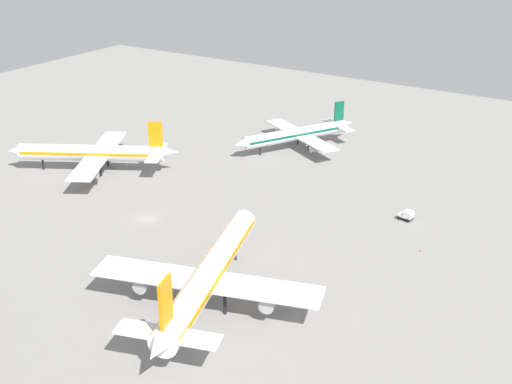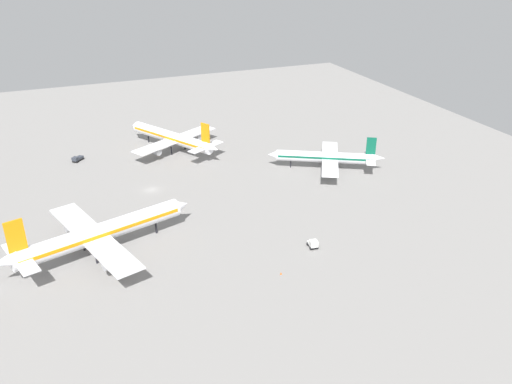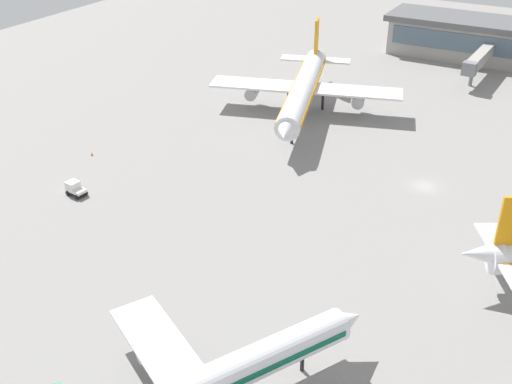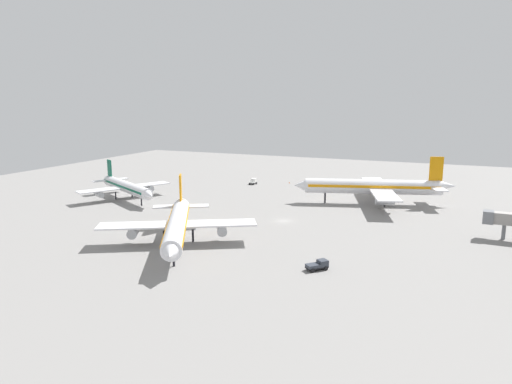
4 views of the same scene
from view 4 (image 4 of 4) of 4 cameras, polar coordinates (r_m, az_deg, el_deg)
ground at (r=130.92m, az=3.38°, el=-3.53°), size 288.00×288.00×0.00m
airplane_at_gate at (r=155.39m, az=14.23°, el=0.63°), size 41.21×50.28×15.66m
airplane_taxiing at (r=109.25m, az=-9.56°, el=-3.89°), size 41.78×34.93×13.98m
airplane_distant at (r=163.88m, az=-15.56°, el=0.63°), size 30.18×36.11×12.06m
baggage_tug at (r=187.24m, az=-0.33°, el=1.31°), size 3.40×2.55×2.30m
pushback_tractor at (r=94.67m, az=7.58°, el=-8.81°), size 4.52×4.38×1.90m
safety_cone_near_gate at (r=190.02m, az=4.08°, el=1.16°), size 0.44×0.44×0.60m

